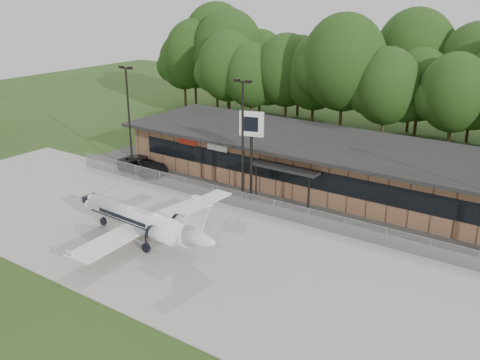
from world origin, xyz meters
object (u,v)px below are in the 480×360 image
Objects in this scene: terminal at (336,164)px; pole_sign at (251,134)px; suv at (143,165)px; business_jet at (144,221)px.

pole_sign is at bearing -121.28° from terminal.
pole_sign reaches higher than suv.
pole_sign is at bearing 82.77° from business_jet.
business_jet is at bearing -113.93° from pole_sign.
suv is (-10.90, 10.92, -0.86)m from business_jet.
terminal is 9.15m from pole_sign.
pole_sign reaches higher than business_jet.
business_jet is 15.45m from suv.
terminal is 18.47m from suv.
pole_sign is (-4.34, -7.14, 3.72)m from terminal.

